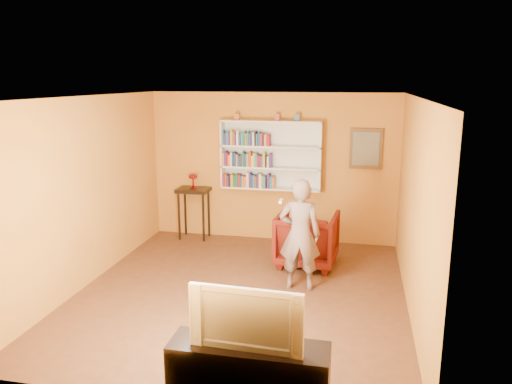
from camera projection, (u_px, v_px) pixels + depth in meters
room_shell at (240, 223)px, 6.76m from camera, size 5.30×5.80×2.88m
bookshelf at (271, 155)px, 8.93m from camera, size 1.80×0.29×1.23m
books_row_lower at (249, 181)px, 9.01m from camera, size 0.94×0.19×0.27m
books_row_middle at (247, 160)px, 8.93m from camera, size 0.89×0.19×0.26m
books_row_upper at (246, 139)px, 8.86m from camera, size 0.85×0.19×0.26m
ornament_left at (237, 117)px, 8.85m from camera, size 0.08×0.08×0.11m
ornament_centre at (277, 117)px, 8.70m from camera, size 0.09×0.09×0.12m
ornament_right at (297, 118)px, 8.63m from camera, size 0.09×0.09×0.12m
framed_painting at (366, 149)px, 8.62m from camera, size 0.55×0.05×0.70m
console_table at (194, 197)px, 9.24m from camera, size 0.58×0.44×0.95m
ruby_lustre at (193, 178)px, 9.16m from camera, size 0.17×0.17×0.28m
armchair at (307, 239)px, 7.98m from camera, size 1.00×1.02×0.86m
person at (300, 235)px, 6.97m from camera, size 0.60×0.41×1.60m
game_remote at (281, 201)px, 6.70m from camera, size 0.04×0.15×0.04m
tv_cabinet at (249, 371)px, 4.66m from camera, size 1.50×0.45×0.53m
television at (249, 315)px, 4.53m from camera, size 1.05×0.19×0.60m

